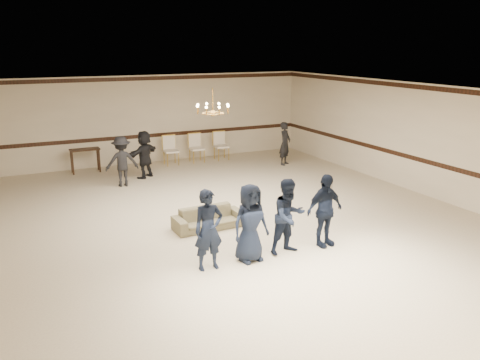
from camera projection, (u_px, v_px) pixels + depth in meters
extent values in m
cube|color=beige|center=(229.00, 218.00, 12.58)|extent=(12.00, 14.00, 0.01)
cube|color=#2F231A|center=(229.00, 91.00, 11.74)|extent=(12.00, 14.00, 0.01)
cube|color=beige|center=(151.00, 119.00, 18.25)|extent=(12.00, 0.01, 3.20)
cube|color=beige|center=(465.00, 270.00, 6.07)|extent=(12.00, 0.01, 3.20)
cube|color=beige|center=(414.00, 138.00, 14.66)|extent=(0.01, 14.00, 3.20)
cube|color=black|center=(152.00, 135.00, 18.40)|extent=(12.00, 0.02, 0.14)
cube|color=black|center=(149.00, 78.00, 17.85)|extent=(12.00, 0.02, 0.14)
imported|color=black|center=(209.00, 230.00, 9.58)|extent=(0.59, 0.39, 1.61)
imported|color=black|center=(250.00, 223.00, 9.95)|extent=(0.84, 0.60, 1.61)
imported|color=black|center=(289.00, 216.00, 10.33)|extent=(0.84, 0.69, 1.61)
imported|color=black|center=(325.00, 210.00, 10.70)|extent=(0.99, 0.51, 1.61)
imported|color=#776D4F|center=(209.00, 218.00, 11.87)|extent=(1.73, 0.73, 0.50)
imported|color=black|center=(122.00, 161.00, 15.29)|extent=(1.04, 0.63, 1.56)
imported|color=black|center=(144.00, 154.00, 16.27)|extent=(1.44, 1.23, 1.56)
imported|color=black|center=(285.00, 143.00, 18.05)|extent=(0.68, 0.64, 1.56)
cube|color=black|center=(85.00, 161.00, 17.01)|extent=(0.99, 0.42, 0.83)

